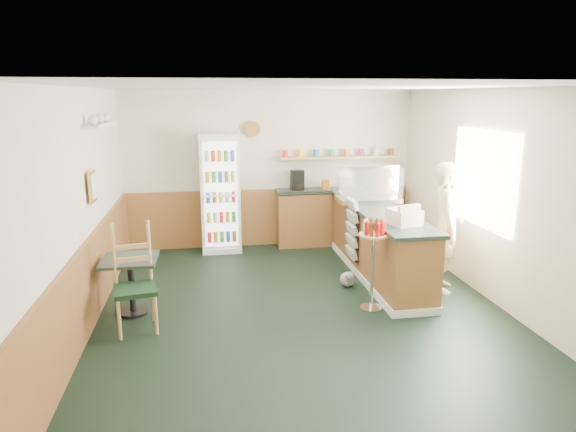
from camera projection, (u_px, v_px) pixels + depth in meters
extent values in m
plane|color=black|center=(301.00, 311.00, 6.37)|extent=(6.00, 6.00, 0.00)
cube|color=beige|center=(270.00, 169.00, 8.95)|extent=(5.00, 0.02, 2.70)
cube|color=beige|center=(79.00, 212.00, 5.67)|extent=(0.02, 6.00, 2.70)
cube|color=beige|center=(498.00, 198.00, 6.45)|extent=(0.02, 6.00, 2.70)
cube|color=silver|center=(303.00, 86.00, 5.74)|extent=(5.00, 6.00, 0.02)
cube|color=olive|center=(271.00, 217.00, 9.10)|extent=(4.98, 0.05, 1.00)
cube|color=olive|center=(90.00, 284.00, 5.87)|extent=(0.05, 5.98, 1.00)
cube|color=white|center=(483.00, 179.00, 6.68)|extent=(0.06, 1.45, 1.25)
cube|color=tan|center=(92.00, 186.00, 6.11)|extent=(0.03, 0.32, 0.38)
cube|color=silver|center=(100.00, 125.00, 6.44)|extent=(0.18, 1.20, 0.03)
cylinder|color=#986626|center=(253.00, 129.00, 8.67)|extent=(0.26, 0.04, 0.26)
cube|color=olive|center=(378.00, 245.00, 7.50)|extent=(0.60, 2.95, 0.95)
cube|color=silver|center=(377.00, 272.00, 7.60)|extent=(0.64, 2.97, 0.10)
cube|color=#26352B|center=(380.00, 211.00, 7.38)|extent=(0.68, 3.01, 0.05)
cube|color=olive|center=(339.00, 218.00, 9.13)|extent=(2.20, 0.38, 0.95)
cube|color=#26352B|center=(339.00, 190.00, 9.02)|extent=(2.24, 0.42, 0.05)
cube|color=tan|center=(339.00, 157.00, 8.96)|extent=(2.10, 0.22, 0.04)
cube|color=black|center=(297.00, 180.00, 8.85)|extent=(0.22, 0.18, 0.34)
cylinder|color=#B2664C|center=(285.00, 154.00, 8.80)|extent=(0.10, 0.10, 0.12)
cylinder|color=#B2664C|center=(301.00, 153.00, 8.84)|extent=(0.10, 0.10, 0.12)
cylinder|color=#B2664C|center=(316.00, 153.00, 8.88)|extent=(0.10, 0.10, 0.12)
cylinder|color=#B2664C|center=(331.00, 153.00, 8.92)|extent=(0.10, 0.10, 0.12)
cylinder|color=#B2664C|center=(346.00, 153.00, 8.97)|extent=(0.10, 0.10, 0.12)
cylinder|color=#B2664C|center=(361.00, 152.00, 9.01)|extent=(0.10, 0.10, 0.12)
cylinder|color=#B2664C|center=(376.00, 152.00, 9.05)|extent=(0.10, 0.10, 0.12)
cylinder|color=#B2664C|center=(391.00, 152.00, 9.09)|extent=(0.10, 0.10, 0.12)
cube|color=white|center=(220.00, 193.00, 8.67)|extent=(0.66, 0.47, 1.99)
cube|color=white|center=(221.00, 195.00, 8.45)|extent=(0.55, 0.02, 1.76)
cube|color=silver|center=(221.00, 196.00, 8.38)|extent=(0.59, 0.02, 1.82)
cube|color=silver|center=(368.00, 199.00, 7.90)|extent=(0.94, 0.49, 0.06)
cube|color=silver|center=(369.00, 182.00, 7.84)|extent=(0.92, 0.47, 0.47)
cube|color=beige|center=(404.00, 217.00, 6.49)|extent=(0.42, 0.43, 0.20)
imported|color=tan|center=(446.00, 228.00, 6.87)|extent=(0.61, 0.70, 1.76)
cylinder|color=silver|center=(371.00, 308.00, 6.44)|extent=(0.28, 0.28, 0.02)
cylinder|color=silver|center=(372.00, 272.00, 6.33)|extent=(0.04, 0.04, 0.94)
cylinder|color=tan|center=(374.00, 235.00, 6.22)|extent=(0.36, 0.36, 0.03)
cylinder|color=red|center=(383.00, 228.00, 6.18)|extent=(0.05, 0.05, 0.16)
cylinder|color=red|center=(381.00, 227.00, 6.25)|extent=(0.05, 0.05, 0.16)
cylinder|color=red|center=(377.00, 226.00, 6.30)|extent=(0.05, 0.05, 0.16)
cylinder|color=red|center=(371.00, 226.00, 6.30)|extent=(0.05, 0.05, 0.16)
cylinder|color=red|center=(366.00, 226.00, 6.27)|extent=(0.05, 0.05, 0.16)
cylinder|color=red|center=(365.00, 228.00, 6.21)|extent=(0.05, 0.05, 0.16)
cylinder|color=red|center=(367.00, 229.00, 6.15)|extent=(0.05, 0.05, 0.16)
cylinder|color=red|center=(372.00, 230.00, 6.10)|extent=(0.05, 0.05, 0.16)
cylinder|color=red|center=(377.00, 230.00, 6.09)|extent=(0.05, 0.05, 0.16)
cylinder|color=red|center=(382.00, 229.00, 6.12)|extent=(0.05, 0.05, 0.16)
cube|color=black|center=(352.00, 257.00, 7.67)|extent=(0.05, 0.45, 0.03)
cube|color=silver|center=(351.00, 253.00, 7.65)|extent=(0.09, 0.41, 0.15)
cube|color=black|center=(353.00, 245.00, 7.63)|extent=(0.05, 0.45, 0.03)
cube|color=silver|center=(351.00, 241.00, 7.61)|extent=(0.09, 0.41, 0.15)
cube|color=black|center=(353.00, 233.00, 7.58)|extent=(0.05, 0.45, 0.03)
cube|color=silver|center=(352.00, 229.00, 7.56)|extent=(0.09, 0.41, 0.15)
cube|color=black|center=(353.00, 221.00, 7.54)|extent=(0.05, 0.45, 0.03)
cube|color=silver|center=(352.00, 216.00, 7.52)|extent=(0.09, 0.41, 0.15)
cube|color=black|center=(354.00, 209.00, 7.50)|extent=(0.05, 0.45, 0.03)
cube|color=silver|center=(352.00, 204.00, 7.48)|extent=(0.09, 0.41, 0.15)
cylinder|color=black|center=(133.00, 312.00, 6.29)|extent=(0.37, 0.37, 0.04)
cylinder|color=black|center=(131.00, 286.00, 6.22)|extent=(0.07, 0.07, 0.64)
cube|color=#26352B|center=(129.00, 260.00, 6.14)|extent=(0.66, 0.66, 0.04)
cube|color=black|center=(135.00, 289.00, 5.75)|extent=(0.53, 0.53, 0.05)
cylinder|color=tan|center=(116.00, 319.00, 5.59)|extent=(0.04, 0.04, 0.48)
cylinder|color=tan|center=(153.00, 316.00, 5.65)|extent=(0.04, 0.04, 0.48)
cylinder|color=tan|center=(122.00, 304.00, 5.96)|extent=(0.04, 0.04, 0.48)
cylinder|color=tan|center=(156.00, 302.00, 6.02)|extent=(0.04, 0.04, 0.48)
cube|color=tan|center=(135.00, 253.00, 5.86)|extent=(0.41, 0.11, 0.74)
sphere|color=#969691|center=(347.00, 279.00, 7.16)|extent=(0.21, 0.21, 0.21)
sphere|color=#969691|center=(349.00, 276.00, 7.04)|extent=(0.12, 0.12, 0.12)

